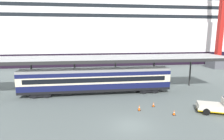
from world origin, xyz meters
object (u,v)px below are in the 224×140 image
object	(u,v)px
cruise_ship	(83,25)
traffic_cone_mid	(139,108)
traffic_cone_near	(153,104)
train_carriage	(96,80)
traffic_cone_far	(174,113)

from	to	relation	value
cruise_ship	traffic_cone_mid	bearing A→B (deg)	-81.09
traffic_cone_near	train_carriage	bearing A→B (deg)	137.24
traffic_cone_near	traffic_cone_far	size ratio (longest dim) A/B	1.02
cruise_ship	train_carriage	size ratio (longest dim) A/B	5.57
traffic_cone_mid	train_carriage	bearing A→B (deg)	122.82
traffic_cone_mid	cruise_ship	bearing A→B (deg)	98.91
traffic_cone_near	cruise_ship	bearing A→B (deg)	101.77
cruise_ship	train_carriage	xyz separation A→B (m)	(2.49, -39.88, -10.49)
train_carriage	traffic_cone_mid	size ratio (longest dim) A/B	31.53
train_carriage	traffic_cone_near	size ratio (longest dim) A/B	38.77
cruise_ship	traffic_cone_mid	xyz separation A→B (m)	(7.46, -47.58, -12.43)
traffic_cone_mid	traffic_cone_near	bearing A→B (deg)	24.88
traffic_cone_mid	traffic_cone_far	world-z (taller)	traffic_cone_mid
cruise_ship	traffic_cone_far	bearing A→B (deg)	-77.25
cruise_ship	traffic_cone_far	xyz separation A→B (m)	(11.20, -49.48, -12.50)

